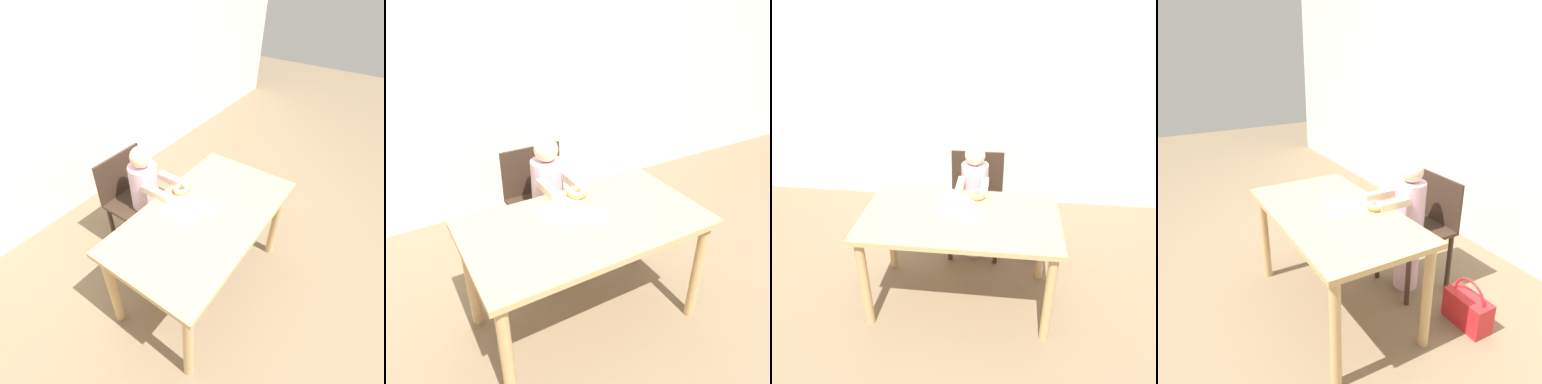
# 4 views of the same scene
# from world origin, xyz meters

# --- Properties ---
(ground_plane) EXTENTS (12.00, 12.00, 0.00)m
(ground_plane) POSITION_xyz_m (0.00, 0.00, 0.00)
(ground_plane) COLOR #7A664C
(wall_back) EXTENTS (8.00, 0.05, 2.50)m
(wall_back) POSITION_xyz_m (0.00, 1.54, 1.25)
(wall_back) COLOR silver
(wall_back) RESTS_ON ground_plane
(dining_table) EXTENTS (1.28, 0.71, 0.72)m
(dining_table) POSITION_xyz_m (0.00, 0.00, 0.61)
(dining_table) COLOR tan
(dining_table) RESTS_ON ground_plane
(chair) EXTENTS (0.44, 0.43, 0.83)m
(chair) POSITION_xyz_m (0.04, 0.68, 0.46)
(chair) COLOR #38281E
(chair) RESTS_ON ground_plane
(child_figure) EXTENTS (0.23, 0.42, 0.98)m
(child_figure) POSITION_xyz_m (0.04, 0.56, 0.51)
(child_figure) COLOR silver
(child_figure) RESTS_ON ground_plane
(donut) EXTENTS (0.12, 0.12, 0.05)m
(donut) POSITION_xyz_m (0.09, 0.25, 0.74)
(donut) COLOR tan
(donut) RESTS_ON dining_table
(napkin) EXTENTS (0.28, 0.28, 0.00)m
(napkin) POSITION_xyz_m (-0.04, 0.13, 0.72)
(napkin) COLOR white
(napkin) RESTS_ON dining_table
(handbag) EXTENTS (0.31, 0.14, 0.33)m
(handbag) POSITION_xyz_m (0.58, 0.65, 0.12)
(handbag) COLOR red
(handbag) RESTS_ON ground_plane
(plate) EXTENTS (0.15, 0.15, 0.01)m
(plate) POSITION_xyz_m (0.06, 0.00, 0.72)
(plate) COLOR silver
(plate) RESTS_ON dining_table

